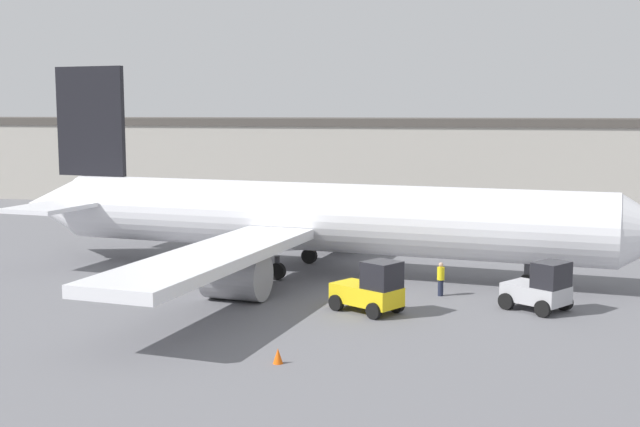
% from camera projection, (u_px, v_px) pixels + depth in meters
% --- Properties ---
extents(ground_plane, '(400.00, 400.00, 0.00)m').
position_uv_depth(ground_plane, '(320.00, 273.00, 44.20)').
color(ground_plane, slate).
extents(terminal_building, '(96.59, 14.31, 8.20)m').
position_uv_depth(terminal_building, '(278.00, 158.00, 81.17)').
color(terminal_building, '#ADA89E').
rests_on(terminal_building, ground_plane).
extents(airplane, '(38.07, 35.57, 11.51)m').
position_uv_depth(airplane, '(303.00, 217.00, 44.15)').
color(airplane, white).
rests_on(airplane, ground_plane).
extents(ground_crew_worker, '(0.36, 0.36, 1.64)m').
position_uv_depth(ground_crew_worker, '(441.00, 278.00, 38.63)').
color(ground_crew_worker, '#1E2338').
rests_on(ground_crew_worker, ground_plane).
extents(baggage_tug, '(3.49, 3.04, 2.38)m').
position_uv_depth(baggage_tug, '(371.00, 289.00, 35.37)').
color(baggage_tug, yellow).
rests_on(baggage_tug, ground_plane).
extents(belt_loader_truck, '(3.64, 3.64, 2.44)m').
position_uv_depth(belt_loader_truck, '(241.00, 269.00, 39.55)').
color(belt_loader_truck, '#2D2D33').
rests_on(belt_loader_truck, ground_plane).
extents(pushback_tug, '(3.30, 3.13, 2.29)m').
position_uv_depth(pushback_tug, '(541.00, 288.00, 35.69)').
color(pushback_tug, '#B2B2B7').
rests_on(pushback_tug, ground_plane).
extents(safety_cone_near, '(0.36, 0.36, 0.55)m').
position_uv_depth(safety_cone_near, '(278.00, 356.00, 28.30)').
color(safety_cone_near, '#EF590F').
rests_on(safety_cone_near, ground_plane).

